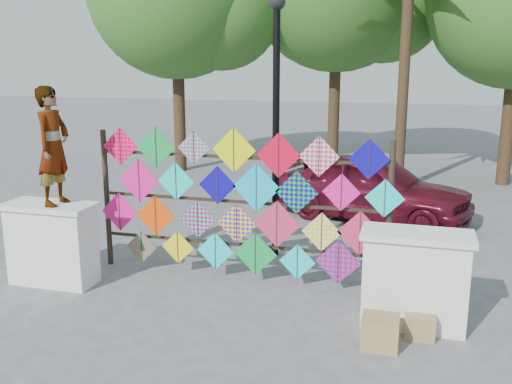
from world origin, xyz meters
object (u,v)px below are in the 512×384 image
kite_rack (242,204)px  vendor_woman (53,146)px  lamppost (276,103)px  sedan (372,187)px

kite_rack → vendor_woman: size_ratio=2.78×
kite_rack → vendor_woman: vendor_woman is taller
lamppost → sedan: bearing=62.9°
sedan → lamppost: 3.75m
kite_rack → lamppost: bearing=80.1°
kite_rack → vendor_woman: 2.94m
vendor_woman → sedan: 6.78m
lamppost → kite_rack: bearing=-99.9°
sedan → lamppost: (-1.46, -2.84, 1.97)m
sedan → lamppost: size_ratio=0.95×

